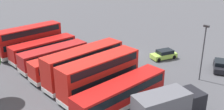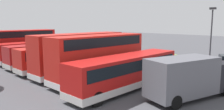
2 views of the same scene
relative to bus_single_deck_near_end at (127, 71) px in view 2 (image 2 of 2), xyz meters
The scene contains 12 objects.
ground_plane 16.01m from the bus_single_deck_near_end, 46.91° to the right, with size 140.00×140.00×0.00m, color #47474C.
bus_single_deck_near_end is the anchor object (origin of this frame).
bus_double_decker_second 3.91m from the bus_single_deck_near_end, ahead, with size 2.71×10.62×4.55m.
bus_double_decker_third 7.48m from the bus_single_deck_near_end, ahead, with size 2.88×11.31×4.55m.
bus_single_deck_fourth 10.82m from the bus_single_deck_near_end, ahead, with size 2.72×10.95×2.95m.
bus_single_deck_fifth 14.40m from the bus_single_deck_near_end, ahead, with size 2.64×10.26×2.95m.
bus_single_deck_sixth 18.25m from the bus_single_deck_near_end, ahead, with size 2.79×10.60×2.95m.
bus_double_decker_seventh 21.80m from the bus_single_deck_near_end, ahead, with size 2.87×10.79×4.55m.
box_truck_blue 5.17m from the bus_single_deck_near_end, 161.52° to the right, with size 4.43×7.90×3.20m.
car_small_green 15.68m from the bus_single_deck_near_end, 69.96° to the right, with size 2.97×4.44×1.43m.
lamp_post_tall 12.70m from the bus_single_deck_near_end, 100.99° to the right, with size 0.70×0.30×7.44m.
waste_bin_yellow 16.32m from the bus_single_deck_near_end, 31.55° to the right, with size 0.60×0.60×0.95m, color #333338.
Camera 2 is at (-23.02, 25.80, 5.82)m, focal length 35.42 mm.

